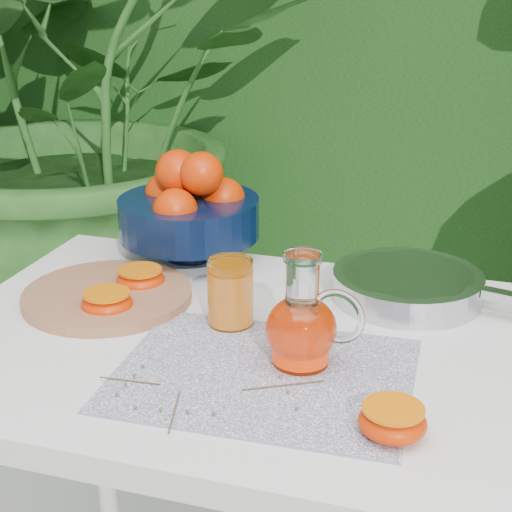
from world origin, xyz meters
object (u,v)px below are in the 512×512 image
(fruit_bowl, at_px, (190,208))
(juice_pitcher, at_px, (303,326))
(white_table, at_px, (252,384))
(saute_pan, at_px, (410,285))
(cutting_board, at_px, (108,296))

(fruit_bowl, height_order, juice_pitcher, fruit_bowl)
(white_table, distance_m, juice_pitcher, 0.18)
(white_table, xyz_separation_m, saute_pan, (0.21, 0.22, 0.11))
(fruit_bowl, relative_size, juice_pitcher, 1.61)
(white_table, distance_m, cutting_board, 0.30)
(cutting_board, distance_m, fruit_bowl, 0.26)
(juice_pitcher, bearing_deg, fruit_bowl, 131.15)
(white_table, xyz_separation_m, fruit_bowl, (-0.22, 0.30, 0.18))
(fruit_bowl, height_order, saute_pan, fruit_bowl)
(saute_pan, bearing_deg, white_table, -133.71)
(fruit_bowl, bearing_deg, saute_pan, -10.37)
(juice_pitcher, xyz_separation_m, saute_pan, (0.12, 0.28, -0.04))
(cutting_board, height_order, saute_pan, saute_pan)
(fruit_bowl, bearing_deg, white_table, -53.72)
(white_table, relative_size, saute_pan, 2.12)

